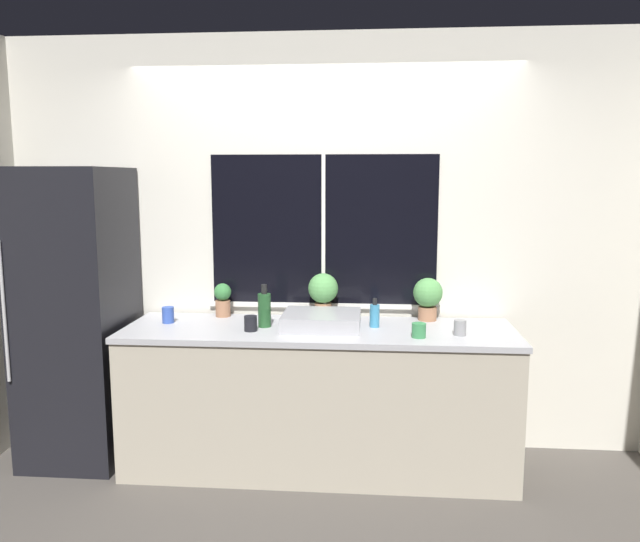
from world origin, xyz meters
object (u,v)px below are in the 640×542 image
at_px(potted_plant_left, 223,299).
at_px(mug_grey, 460,328).
at_px(bottle_tall, 264,309).
at_px(refrigerator, 77,316).
at_px(potted_plant_center, 323,291).
at_px(sink, 322,320).
at_px(soap_bottle, 375,315).
at_px(mug_green, 419,330).
at_px(potted_plant_right, 428,296).
at_px(mug_blue, 168,315).
at_px(mug_black, 251,323).

bearing_deg(potted_plant_left, mug_grey, -14.29).
bearing_deg(bottle_tall, refrigerator, 178.68).
distance_m(potted_plant_left, mug_grey, 1.53).
relative_size(potted_plant_center, mug_grey, 3.26).
xyz_separation_m(sink, soap_bottle, (0.32, 0.03, 0.03)).
height_order(potted_plant_center, mug_green, potted_plant_center).
distance_m(potted_plant_center, bottle_tall, 0.43).
bearing_deg(sink, mug_grey, -9.06).
height_order(sink, soap_bottle, sink).
bearing_deg(potted_plant_right, potted_plant_center, 180.00).
distance_m(refrigerator, potted_plant_right, 2.22).
bearing_deg(mug_green, refrigerator, 174.28).
xyz_separation_m(soap_bottle, mug_grey, (0.49, -0.16, -0.03)).
bearing_deg(soap_bottle, mug_blue, 179.83).
bearing_deg(mug_blue, potted_plant_left, 35.12).
relative_size(sink, mug_green, 5.61).
xyz_separation_m(potted_plant_center, potted_plant_right, (0.67, 0.00, -0.02)).
bearing_deg(soap_bottle, sink, -174.06).
xyz_separation_m(refrigerator, mug_grey, (2.36, -0.14, 0.00)).
height_order(mug_green, mug_blue, mug_blue).
height_order(potted_plant_right, soap_bottle, potted_plant_right).
height_order(potted_plant_center, mug_blue, potted_plant_center).
xyz_separation_m(soap_bottle, mug_black, (-0.73, -0.16, -0.03)).
bearing_deg(soap_bottle, bottle_tall, -175.87).
relative_size(potted_plant_left, mug_green, 2.63).
bearing_deg(mug_green, potted_plant_center, 142.45).
bearing_deg(refrigerator, potted_plant_left, 15.00).
distance_m(mug_grey, mug_black, 1.23).
height_order(potted_plant_center, bottle_tall, potted_plant_center).
distance_m(sink, potted_plant_left, 0.72).
distance_m(soap_bottle, bottle_tall, 0.67).
distance_m(sink, mug_black, 0.43).
height_order(sink, potted_plant_left, sink).
distance_m(potted_plant_right, mug_green, 0.47).
bearing_deg(mug_grey, mug_blue, 174.65).
distance_m(mug_blue, mug_grey, 1.79).
bearing_deg(potted_plant_center, mug_green, -37.55).
relative_size(refrigerator, mug_black, 20.24).
height_order(potted_plant_right, mug_green, potted_plant_right).
bearing_deg(potted_plant_center, refrigerator, -171.30).
xyz_separation_m(bottle_tall, mug_black, (-0.06, -0.11, -0.06)).
distance_m(sink, mug_green, 0.61).
relative_size(bottle_tall, mug_green, 3.15).
relative_size(mug_green, mug_grey, 0.92).
distance_m(refrigerator, potted_plant_center, 1.56).
bearing_deg(potted_plant_left, sink, -20.30).
bearing_deg(potted_plant_right, sink, -159.34).
bearing_deg(refrigerator, soap_bottle, 0.63).
bearing_deg(mug_grey, soap_bottle, 161.64).
xyz_separation_m(refrigerator, potted_plant_center, (1.54, 0.24, 0.14)).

